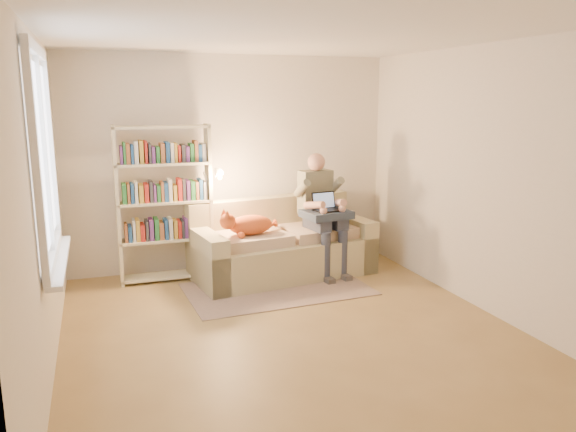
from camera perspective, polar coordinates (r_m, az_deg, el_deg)
name	(u,v)px	position (r m, az deg, el deg)	size (l,w,h in m)	color
floor	(292,332)	(5.22, 0.42, -11.68)	(4.50, 4.50, 0.00)	olive
ceiling	(293,34)	(4.81, 0.47, 18.02)	(4.00, 4.50, 0.02)	white
wall_left	(41,205)	(4.59, -23.80, 1.00)	(0.02, 4.50, 2.60)	silver
wall_right	(485,180)	(5.82, 19.39, 3.45)	(0.02, 4.50, 2.60)	silver
wall_back	(232,163)	(6.99, -5.75, 5.39)	(4.00, 0.02, 2.60)	silver
wall_front	(445,262)	(2.87, 15.62, -4.49)	(4.00, 0.02, 2.60)	silver
window	(50,191)	(4.77, -23.06, 2.36)	(0.12, 1.52, 1.69)	white
sofa	(281,248)	(6.73, -0.68, -3.26)	(2.22, 1.23, 0.90)	#BFB687
person	(321,206)	(6.69, 3.36, 0.99)	(0.46, 0.66, 1.44)	gray
cat	(246,225)	(6.32, -4.34, -0.89)	(0.75, 0.34, 0.28)	orange
blanket	(325,214)	(6.59, 3.78, 0.19)	(0.52, 0.43, 0.09)	#293447
laptop	(325,206)	(6.58, 3.74, 1.04)	(0.33, 0.28, 0.27)	black
bookshelf	(165,196)	(6.54, -12.43, 2.01)	(1.19, 0.33, 1.80)	beige
rug	(278,289)	(6.29, -1.07, -7.43)	(1.98, 1.17, 0.01)	gray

